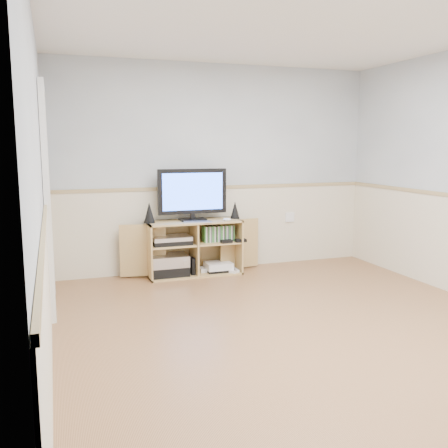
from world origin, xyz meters
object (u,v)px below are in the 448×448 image
at_px(media_cabinet, 193,246).
at_px(monitor, 192,193).
at_px(game_consoles, 217,267).
at_px(keyboard, 198,222).

relative_size(media_cabinet, monitor, 2.09).
relative_size(media_cabinet, game_consoles, 3.86).
relative_size(media_cabinet, keyboard, 5.40).
height_order(monitor, game_consoles, monitor).
xyz_separation_m(media_cabinet, monitor, (-0.00, -0.00, 0.65)).
bearing_deg(monitor, media_cabinet, 90.00).
xyz_separation_m(monitor, game_consoles, (0.29, -0.06, -0.91)).
bearing_deg(keyboard, monitor, 103.33).
height_order(media_cabinet, game_consoles, media_cabinet).
bearing_deg(game_consoles, monitor, 168.02).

